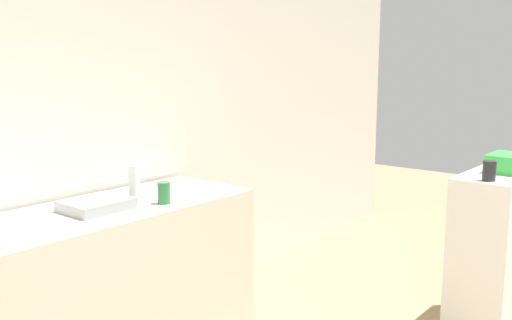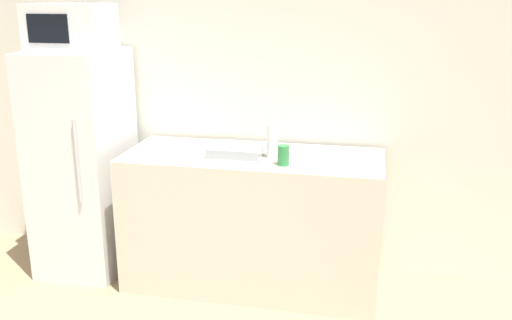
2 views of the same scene
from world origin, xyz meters
name	(u,v)px [view 1 (image 1 of 2)]	position (x,y,z in m)	size (l,w,h in m)	color
wall_back	(50,137)	(0.00, 3.23, 1.30)	(8.00, 0.06, 2.60)	silver
counter	(114,284)	(0.10, 2.82, 0.46)	(1.70, 0.69, 0.93)	beige
sink_basin	(95,205)	(0.00, 2.81, 0.96)	(0.35, 0.29, 0.06)	#9EA3A8
bottle_tall	(134,184)	(0.24, 2.77, 1.04)	(0.07, 0.07, 0.22)	silver
bottle_short	(164,193)	(0.34, 2.63, 0.99)	(0.07, 0.07, 0.13)	#2D7F42
shelf_cabinet	(494,251)	(1.92, 1.25, 0.52)	(0.78, 0.36, 1.04)	white
basket	(508,163)	(1.99, 1.22, 1.10)	(0.30, 0.21, 0.12)	green
jar	(489,171)	(1.62, 1.22, 1.10)	(0.08, 0.08, 0.12)	#232328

